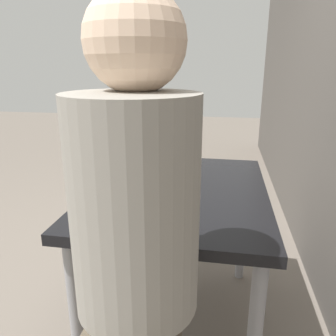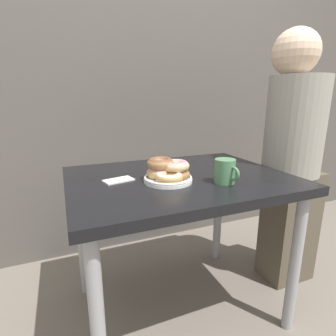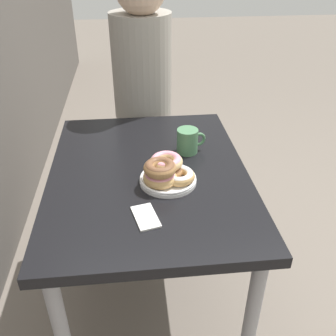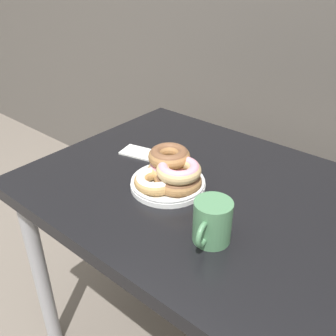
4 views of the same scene
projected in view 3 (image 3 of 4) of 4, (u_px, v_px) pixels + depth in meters
name	position (u px, v px, depth m)	size (l,w,h in m)	color
ground_plane	(228.00, 290.00, 1.84)	(14.00, 14.00, 0.00)	#70665B
dining_table	(149.00, 190.00, 1.47)	(0.99, 0.75, 0.72)	black
donut_plate	(166.00, 172.00, 1.33)	(0.23, 0.22, 0.10)	white
coffee_mug	(188.00, 141.00, 1.52)	(0.09, 0.12, 0.10)	#4C7F56
person_figure	(143.00, 101.00, 1.99)	(0.36, 0.30, 1.39)	brown
napkin	(146.00, 217.00, 1.18)	(0.14, 0.09, 0.01)	white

